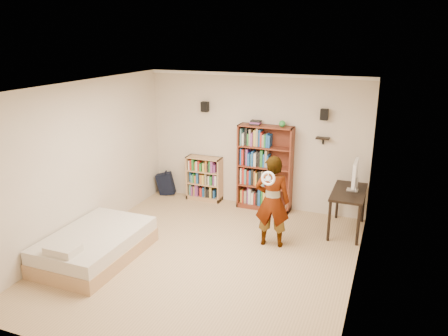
# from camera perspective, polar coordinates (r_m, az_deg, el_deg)

# --- Properties ---
(ground) EXTENTS (4.50, 5.00, 0.01)m
(ground) POSITION_cam_1_polar(r_m,az_deg,el_deg) (7.10, -2.42, -11.72)
(ground) COLOR tan
(ground) RESTS_ON ground
(room_shell) EXTENTS (4.52, 5.02, 2.71)m
(room_shell) POSITION_cam_1_polar(r_m,az_deg,el_deg) (6.43, -2.62, 2.14)
(room_shell) COLOR beige
(room_shell) RESTS_ON ground
(crown_molding) EXTENTS (4.50, 5.00, 0.06)m
(crown_molding) POSITION_cam_1_polar(r_m,az_deg,el_deg) (6.26, -2.73, 10.20)
(crown_molding) COLOR white
(crown_molding) RESTS_ON room_shell
(speaker_left) EXTENTS (0.14, 0.12, 0.20)m
(speaker_left) POSITION_cam_1_polar(r_m,az_deg,el_deg) (8.94, -2.51, 8.00)
(speaker_left) COLOR black
(speaker_left) RESTS_ON room_shell
(speaker_right) EXTENTS (0.14, 0.12, 0.20)m
(speaker_right) POSITION_cam_1_polar(r_m,az_deg,el_deg) (8.27, 12.97, 6.83)
(speaker_right) COLOR black
(speaker_right) RESTS_ON room_shell
(wall_shelf) EXTENTS (0.25, 0.16, 0.02)m
(wall_shelf) POSITION_cam_1_polar(r_m,az_deg,el_deg) (8.37, 12.78, 3.81)
(wall_shelf) COLOR black
(wall_shelf) RESTS_ON room_shell
(tall_bookshelf) EXTENTS (1.09, 0.32, 1.72)m
(tall_bookshelf) POSITION_cam_1_polar(r_m,az_deg,el_deg) (8.71, 5.36, -0.02)
(tall_bookshelf) COLOR maroon
(tall_bookshelf) RESTS_ON ground
(low_bookshelf) EXTENTS (0.75, 0.28, 0.94)m
(low_bookshelf) POSITION_cam_1_polar(r_m,az_deg,el_deg) (9.28, -2.57, -1.38)
(low_bookshelf) COLOR tan
(low_bookshelf) RESTS_ON ground
(computer_desk) EXTENTS (0.56, 1.12, 0.76)m
(computer_desk) POSITION_cam_1_polar(r_m,az_deg,el_deg) (8.15, 15.79, -5.43)
(computer_desk) COLOR black
(computer_desk) RESTS_ON ground
(imac) EXTENTS (0.17, 0.55, 0.55)m
(imac) POSITION_cam_1_polar(r_m,az_deg,el_deg) (7.97, 16.57, -0.99)
(imac) COLOR white
(imac) RESTS_ON computer_desk
(daybed) EXTENTS (1.20, 1.85, 0.55)m
(daybed) POSITION_cam_1_polar(r_m,az_deg,el_deg) (7.27, -16.48, -9.29)
(daybed) COLOR beige
(daybed) RESTS_ON ground
(person) EXTENTS (0.62, 0.45, 1.56)m
(person) POSITION_cam_1_polar(r_m,az_deg,el_deg) (7.24, 6.32, -4.35)
(person) COLOR black
(person) RESTS_ON ground
(wii_wheel) EXTENTS (0.23, 0.09, 0.23)m
(wii_wheel) POSITION_cam_1_polar(r_m,az_deg,el_deg) (6.81, 5.79, -1.36)
(wii_wheel) COLOR white
(wii_wheel) RESTS_ON person
(navy_bag) EXTENTS (0.42, 0.33, 0.50)m
(navy_bag) POSITION_cam_1_polar(r_m,az_deg,el_deg) (9.73, -7.62, -2.01)
(navy_bag) COLOR black
(navy_bag) RESTS_ON ground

